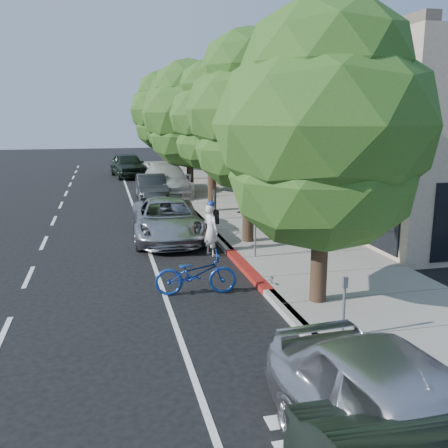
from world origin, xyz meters
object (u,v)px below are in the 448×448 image
object	(u,v)px
street_tree_4	(174,115)
street_tree_2	(212,118)
street_tree_3	(189,115)
near_car_a	(409,430)
white_pickup	(166,180)
street_tree_5	(164,111)
pedestrian	(241,195)
street_tree_1	(249,113)
cyclist	(211,230)
bicycle	(196,274)
street_tree_0	(325,129)
silver_suv	(167,219)
dark_sedan	(151,188)
dark_suv_far	(128,165)

from	to	relation	value
street_tree_4	street_tree_2	bearing A→B (deg)	-90.00
street_tree_3	near_car_a	size ratio (longest dim) A/B	1.54
street_tree_2	white_pickup	distance (m)	7.02
street_tree_5	pedestrian	distance (m)	19.20
street_tree_1	pedestrian	world-z (taller)	street_tree_1
street_tree_4	cyclist	world-z (taller)	street_tree_4
bicycle	white_pickup	xyz separation A→B (m)	(1.30, 16.39, 0.34)
cyclist	pedestrian	distance (m)	6.80
white_pickup	pedestrian	size ratio (longest dim) A/B	3.72
street_tree_0	silver_suv	bearing A→B (deg)	109.52
cyclist	street_tree_4	bearing A→B (deg)	-33.29
street_tree_2	near_car_a	bearing A→B (deg)	-94.71
street_tree_0	street_tree_1	distance (m)	6.01
bicycle	silver_suv	world-z (taller)	silver_suv
street_tree_3	near_car_a	xyz separation A→B (m)	(-1.47, -23.90, -3.70)
street_tree_4	dark_sedan	bearing A→B (deg)	-107.51
dark_sedan	near_car_a	size ratio (longest dim) A/B	0.85
near_car_a	street_tree_1	bearing A→B (deg)	78.30
street_tree_3	bicycle	distance (m)	17.18
street_tree_3	bicycle	bearing A→B (deg)	-99.30
street_tree_1	cyclist	bearing A→B (deg)	-147.29
street_tree_4	silver_suv	size ratio (longest dim) A/B	1.39
street_tree_3	cyclist	xyz separation A→B (m)	(-1.56, -13.00, -3.70)
dark_sedan	white_pickup	size ratio (longest dim) A/B	0.69
bicycle	dark_sedan	size ratio (longest dim) A/B	0.49
near_car_a	pedestrian	size ratio (longest dim) A/B	3.03
street_tree_0	street_tree_4	size ratio (longest dim) A/B	0.96
street_tree_0	white_pickup	world-z (taller)	street_tree_0
street_tree_3	street_tree_0	bearing A→B (deg)	-90.00
cyclist	street_tree_3	bearing A→B (deg)	-35.43
street_tree_4	pedestrian	bearing A→B (deg)	-84.78
street_tree_1	bicycle	xyz separation A→B (m)	(-2.70, -4.49, -4.03)
street_tree_5	street_tree_0	bearing A→B (deg)	-90.00
cyclist	white_pickup	distance (m)	12.91
street_tree_5	cyclist	distance (m)	25.36
street_tree_4	street_tree_5	xyz separation A→B (m)	(-0.00, 6.00, 0.28)
dark_suv_far	street_tree_0	bearing A→B (deg)	-90.97
dark_suv_far	near_car_a	size ratio (longest dim) A/B	1.07
street_tree_1	street_tree_2	distance (m)	6.00
street_tree_2	silver_suv	xyz separation A→B (m)	(-2.68, -4.45, -3.67)
near_car_a	street_tree_0	bearing A→B (deg)	71.34
bicycle	dark_suv_far	world-z (taller)	dark_suv_far
pedestrian	silver_suv	bearing A→B (deg)	5.37
street_tree_0	cyclist	world-z (taller)	street_tree_0
street_tree_1	street_tree_2	xyz separation A→B (m)	(-0.00, 6.00, -0.17)
street_tree_5	white_pickup	bearing A→B (deg)	-96.60
street_tree_1	street_tree_4	bearing A→B (deg)	90.00
bicycle	street_tree_2	bearing A→B (deg)	-8.82
street_tree_1	silver_suv	bearing A→B (deg)	149.87
street_tree_5	bicycle	bearing A→B (deg)	-95.41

